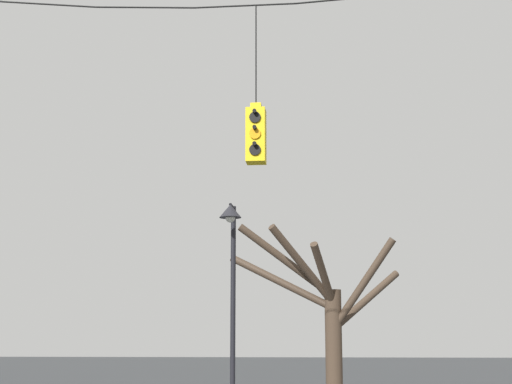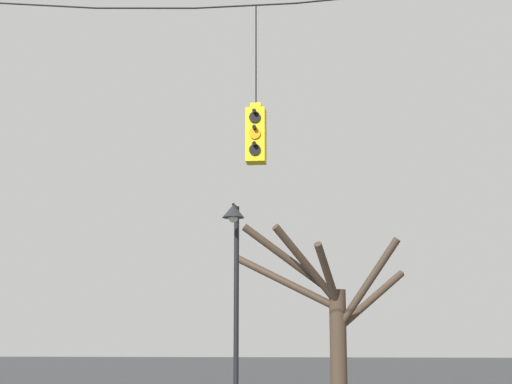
# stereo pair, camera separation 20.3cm
# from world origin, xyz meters

# --- Properties ---
(traffic_light_over_intersection) EXTENTS (0.34, 0.46, 2.94)m
(traffic_light_over_intersection) POSITION_xyz_m (0.20, 0.11, 5.73)
(traffic_light_over_intersection) COLOR yellow
(street_lamp) EXTENTS (0.52, 0.88, 5.32)m
(street_lamp) POSITION_xyz_m (-0.84, 4.79, 4.02)
(street_lamp) COLOR black
(street_lamp) RESTS_ON ground_plane
(bare_tree) EXTENTS (4.78, 3.01, 5.23)m
(bare_tree) POSITION_xyz_m (1.30, 8.03, 2.77)
(bare_tree) COLOR #423326
(bare_tree) RESTS_ON ground_plane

